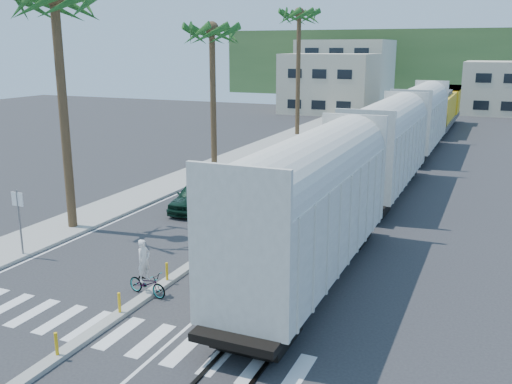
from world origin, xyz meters
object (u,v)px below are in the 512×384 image
car_second (249,176)px  cyclist (146,278)px  street_sign (19,213)px  car_lead (197,196)px

car_second → cyclist: bearing=-78.9°
street_sign → car_lead: size_ratio=0.63×
street_sign → car_second: 16.02m
car_lead → car_second: bearing=79.9°
car_second → cyclist: (3.32, -16.69, -0.10)m
street_sign → car_second: street_sign is taller
car_lead → car_second: car_lead is taller
cyclist → car_second: bearing=21.0°
car_lead → cyclist: bearing=-75.5°
street_sign → car_lead: (3.35, 9.50, -1.18)m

